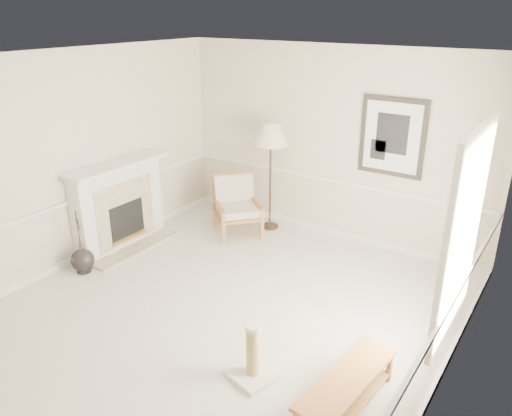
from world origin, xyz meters
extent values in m
plane|color=silver|center=(0.00, 0.00, 0.00)|extent=(5.50, 5.50, 0.00)
cube|color=beige|center=(0.00, 2.75, 1.45)|extent=(5.00, 0.04, 2.90)
cube|color=beige|center=(-2.50, 0.00, 1.45)|extent=(0.04, 5.50, 2.90)
cube|color=beige|center=(2.50, 0.00, 1.45)|extent=(0.04, 5.50, 2.90)
cube|color=white|center=(0.00, 0.00, 2.90)|extent=(5.00, 5.50, 0.04)
cube|color=white|center=(0.00, 2.73, 0.05)|extent=(4.95, 0.04, 0.10)
cube|color=white|center=(0.00, 2.73, 0.90)|extent=(4.95, 0.04, 0.05)
cube|color=white|center=(2.46, 0.40, 1.50)|extent=(0.03, 1.20, 1.80)
cube|color=white|center=(2.45, 0.40, 1.50)|extent=(0.05, 1.34, 1.94)
cube|color=black|center=(0.95, 2.72, 1.70)|extent=(0.92, 0.04, 1.10)
cube|color=white|center=(0.95, 2.69, 1.70)|extent=(0.78, 0.01, 0.96)
cube|color=black|center=(0.95, 2.69, 1.75)|extent=(0.45, 0.01, 0.55)
cube|color=white|center=(-2.36, 0.60, 0.62)|extent=(0.28, 1.50, 1.25)
cube|color=white|center=(-2.31, 0.60, 1.28)|extent=(0.46, 1.64, 0.06)
cube|color=#C6B28E|center=(-2.21, 0.60, 0.55)|extent=(0.02, 1.05, 0.95)
cube|color=black|center=(-2.20, 0.60, 0.42)|extent=(0.02, 0.62, 0.58)
cube|color=gold|center=(-2.20, 0.60, 0.16)|extent=(0.01, 0.66, 0.05)
cube|color=#C6B28E|center=(-2.20, 0.60, 0.01)|extent=(0.60, 1.50, 0.03)
sphere|color=black|center=(-2.15, -0.28, 0.18)|extent=(0.31, 0.31, 0.31)
cylinder|color=black|center=(-2.15, -0.28, 0.04)|extent=(0.20, 0.20, 0.09)
cylinder|color=black|center=(-2.15, -0.28, 0.59)|extent=(0.10, 0.10, 0.49)
cylinder|color=black|center=(-2.15, -0.28, 0.55)|extent=(0.12, 0.12, 0.40)
cylinder|color=black|center=(-2.15, -0.28, 0.62)|extent=(0.06, 0.06, 0.58)
cube|color=#A15C33|center=(-1.09, 1.48, 0.19)|extent=(0.08, 0.08, 0.37)
cube|color=#A15C33|center=(-1.55, 1.87, 0.19)|extent=(0.08, 0.08, 0.37)
cube|color=#A15C33|center=(-0.70, 1.94, 0.19)|extent=(0.08, 0.08, 0.37)
cube|color=#A15C33|center=(-1.16, 2.33, 0.19)|extent=(0.08, 0.08, 0.37)
cube|color=#A15C33|center=(-1.12, 1.91, 0.34)|extent=(0.96, 0.96, 0.05)
cube|color=#A15C33|center=(-1.36, 2.11, 0.64)|extent=(0.56, 0.63, 0.53)
cube|color=#A15C33|center=(-1.32, 1.67, 0.51)|extent=(0.56, 0.48, 0.05)
cube|color=#A15C33|center=(-0.93, 2.14, 0.51)|extent=(0.56, 0.48, 0.05)
cube|color=white|center=(-1.12, 1.91, 0.43)|extent=(0.88, 0.88, 0.12)
cube|color=white|center=(-1.32, 2.07, 0.66)|extent=(0.55, 0.60, 0.48)
cylinder|color=black|center=(-0.84, 2.40, 0.02)|extent=(0.28, 0.28, 0.03)
cylinder|color=black|center=(-0.84, 2.40, 0.81)|extent=(0.04, 0.04, 1.57)
cone|color=#FDE9CA|center=(-0.84, 2.40, 1.57)|extent=(0.70, 0.70, 0.34)
cube|color=#A15C33|center=(1.88, -0.58, 0.34)|extent=(0.48, 1.29, 0.04)
cube|color=#A15C33|center=(1.88, -0.58, 0.09)|extent=(0.42, 1.19, 0.03)
cube|color=#A15C33|center=(1.78, 0.00, 0.16)|extent=(0.05, 0.05, 0.32)
cube|color=#A15C33|center=(2.07, -0.02, 0.16)|extent=(0.05, 0.05, 0.32)
cube|color=white|center=(0.95, -0.71, 0.03)|extent=(0.51, 0.51, 0.05)
cylinder|color=tan|center=(0.95, -0.71, 0.30)|extent=(0.14, 0.14, 0.50)
cylinder|color=white|center=(0.95, -0.71, 0.58)|extent=(0.16, 0.16, 0.04)
camera|label=1|loc=(3.17, -3.94, 3.38)|focal=35.00mm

